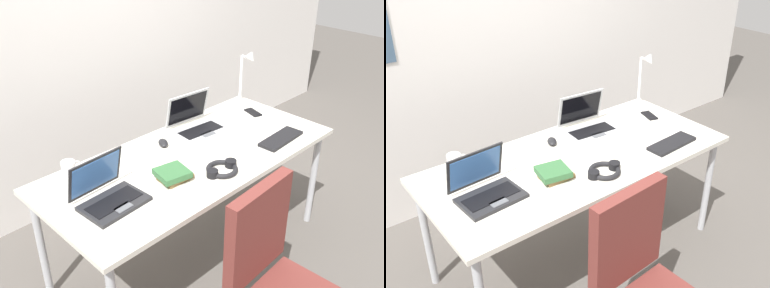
% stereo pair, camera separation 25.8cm
% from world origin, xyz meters
% --- Properties ---
extents(ground_plane, '(12.00, 12.00, 0.00)m').
position_xyz_m(ground_plane, '(0.00, 0.00, 0.00)').
color(ground_plane, '#56514C').
extents(wall_back, '(6.00, 0.13, 2.60)m').
position_xyz_m(wall_back, '(-0.00, 1.10, 1.30)').
color(wall_back, silver).
rests_on(wall_back, ground_plane).
extents(desk, '(1.80, 0.80, 0.74)m').
position_xyz_m(desk, '(0.00, 0.00, 0.68)').
color(desk, silver).
rests_on(desk, ground_plane).
extents(desk_lamp, '(0.12, 0.18, 0.40)m').
position_xyz_m(desk_lamp, '(0.80, 0.28, 0.94)').
color(desk_lamp, white).
rests_on(desk_lamp, desk).
extents(laptop_back_left, '(0.35, 0.30, 0.24)m').
position_xyz_m(laptop_back_left, '(0.25, 0.21, 0.79)').
color(laptop_back_left, '#B7BABC').
rests_on(laptop_back_left, desk).
extents(laptop_center, '(0.33, 0.29, 0.23)m').
position_xyz_m(laptop_center, '(-0.61, -0.03, 0.79)').
color(laptop_center, '#232326').
rests_on(laptop_center, desk).
extents(external_keyboard, '(0.34, 0.14, 0.02)m').
position_xyz_m(external_keyboard, '(0.53, -0.25, 0.75)').
color(external_keyboard, black).
rests_on(external_keyboard, desk).
extents(computer_mouse, '(0.10, 0.11, 0.03)m').
position_xyz_m(computer_mouse, '(-0.03, 0.22, 0.76)').
color(computer_mouse, black).
rests_on(computer_mouse, desk).
extents(cell_phone, '(0.10, 0.15, 0.01)m').
position_xyz_m(cell_phone, '(0.73, 0.13, 0.74)').
color(cell_phone, black).
rests_on(cell_phone, desk).
extents(headphones, '(0.21, 0.18, 0.04)m').
position_xyz_m(headphones, '(-0.00, -0.23, 0.76)').
color(headphones, black).
rests_on(headphones, desk).
extents(book_stack, '(0.20, 0.18, 0.06)m').
position_xyz_m(book_stack, '(-0.24, -0.11, 0.77)').
color(book_stack, brown).
rests_on(book_stack, desk).
extents(coffee_mug, '(0.11, 0.08, 0.09)m').
position_xyz_m(coffee_mug, '(-0.62, 0.31, 0.78)').
color(coffee_mug, white).
rests_on(coffee_mug, desk).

